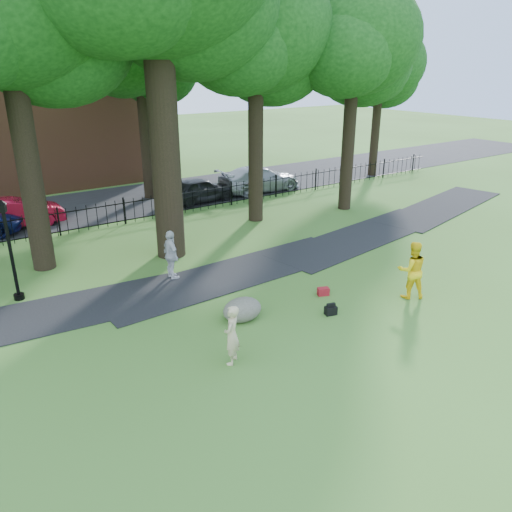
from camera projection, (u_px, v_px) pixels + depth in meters
ground at (278, 325)px, 14.63m from camera, size 120.00×120.00×0.00m
footpath at (235, 274)px, 18.14m from camera, size 36.07×3.85×0.03m
street at (98, 206)px, 26.86m from camera, size 80.00×7.00×0.02m
iron_fence at (124, 212)px, 23.59m from camera, size 44.00×0.04×1.20m
tree_row at (154, 34)px, 18.39m from camera, size 26.82×7.96×12.42m
woman at (232, 335)px, 12.50m from camera, size 0.69×0.67×1.59m
man at (412, 270)px, 16.02m from camera, size 1.17×1.10×1.91m
pedestrian at (171, 255)px, 17.43m from camera, size 0.48×1.06×1.79m
boulder at (242, 308)px, 14.84m from camera, size 1.42×1.21×0.71m
lamppost at (11, 252)px, 15.62m from camera, size 0.33×0.33×3.33m
backpack at (331, 311)px, 15.17m from camera, size 0.40×0.31×0.27m
red_bag at (323, 291)px, 16.45m from camera, size 0.43×0.36×0.25m
red_sedan at (16, 213)px, 23.11m from camera, size 4.17×1.58×1.36m
grey_car at (199, 190)px, 27.30m from camera, size 4.17×1.94×1.38m
silver_car at (259, 179)px, 29.60m from camera, size 5.22×2.26×1.49m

